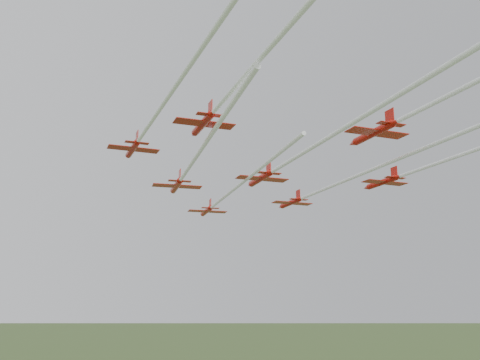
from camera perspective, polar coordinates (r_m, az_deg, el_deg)
jet_lead at (r=103.92m, az=-1.65°, el=-1.79°), size 25.72×58.29×2.56m
jet_row2_left at (r=90.07m, az=-5.42°, el=1.41°), size 26.09×56.61×2.83m
jet_row2_right at (r=96.32m, az=9.90°, el=-0.58°), size 21.46×61.20×2.51m
jet_row3_left at (r=70.38m, az=-9.00°, el=6.80°), size 19.42×57.50×2.36m
jet_row3_mid at (r=76.87m, az=6.48°, el=2.75°), size 22.04×58.37×2.64m
jet_row3_right at (r=96.60m, az=18.32°, el=0.99°), size 15.75×44.52×2.63m
jet_row4_left at (r=60.87m, az=-0.57°, el=9.82°), size 18.83×50.64×2.45m
jet_row4_right at (r=68.09m, az=22.48°, el=8.94°), size 21.91×64.00×2.80m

